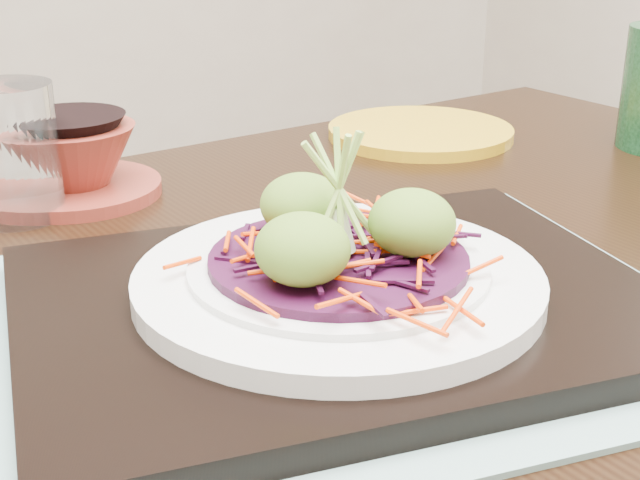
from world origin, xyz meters
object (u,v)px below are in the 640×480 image
serving_tray (338,304)px  yellow_plate (420,132)px  white_plate (338,279)px  water_glass (10,152)px  terracotta_bowl_set (73,165)px  dining_table (353,418)px

serving_tray → yellow_plate: size_ratio=1.94×
serving_tray → yellow_plate: 0.44m
white_plate → serving_tray: bearing=-153.4°
white_plate → water_glass: 0.31m
serving_tray → white_plate: size_ratio=1.54×
white_plate → yellow_plate: size_ratio=1.26×
terracotta_bowl_set → water_glass: bearing=-155.3°
dining_table → terracotta_bowl_set: 0.33m
yellow_plate → dining_table: bearing=-134.9°
terracotta_bowl_set → yellow_plate: 0.37m
dining_table → white_plate: white_plate is taller
water_glass → terracotta_bowl_set: (0.06, 0.03, -0.03)m
serving_tray → white_plate: 0.02m
dining_table → water_glass: 0.34m
water_glass → yellow_plate: (0.42, 0.01, -0.05)m
white_plate → yellow_plate: white_plate is taller
dining_table → serving_tray: serving_tray is taller
white_plate → terracotta_bowl_set: size_ratio=1.66×
serving_tray → terracotta_bowl_set: terracotta_bowl_set is taller
serving_tray → water_glass: bearing=124.0°
serving_tray → terracotta_bowl_set: size_ratio=2.56×
dining_table → white_plate: bearing=-142.2°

